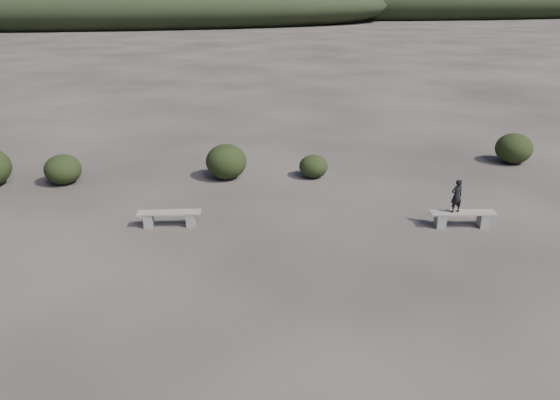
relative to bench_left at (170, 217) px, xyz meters
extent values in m
plane|color=#2D2723|center=(2.92, -4.79, -0.25)|extent=(1200.00, 1200.00, 0.00)
cube|color=gray|center=(-0.54, 0.04, -0.07)|extent=(0.25, 0.33, 0.36)
cube|color=gray|center=(0.54, -0.04, -0.07)|extent=(0.25, 0.33, 0.36)
cube|color=gray|center=(0.00, 0.00, 0.14)|extent=(1.66, 0.45, 0.05)
cube|color=gray|center=(6.98, -0.95, -0.06)|extent=(0.27, 0.35, 0.38)
cube|color=gray|center=(8.10, -1.08, -0.06)|extent=(0.27, 0.35, 0.38)
cube|color=gray|center=(7.54, -1.01, 0.15)|extent=(1.72, 0.54, 0.05)
imported|color=black|center=(7.32, -0.99, 0.62)|extent=(0.36, 0.27, 0.89)
ellipsoid|color=black|center=(-3.53, 3.81, 0.22)|extent=(1.15, 1.15, 0.94)
ellipsoid|color=black|center=(1.61, 3.67, 0.32)|extent=(1.32, 1.32, 1.13)
ellipsoid|color=black|center=(4.44, 3.40, 0.13)|extent=(0.94, 0.94, 0.75)
ellipsoid|color=black|center=(11.74, 4.04, 0.28)|extent=(1.27, 1.27, 1.06)
ellipsoid|color=black|center=(-22.08, 85.21, 2.45)|extent=(110.00, 40.00, 12.00)
ellipsoid|color=black|center=(37.92, 105.21, 2.90)|extent=(120.00, 44.00, 14.00)
camera|label=1|loc=(1.19, -13.29, 5.61)|focal=35.00mm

